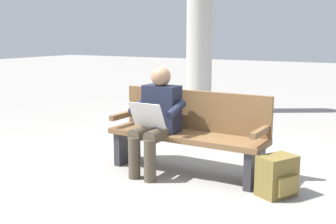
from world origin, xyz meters
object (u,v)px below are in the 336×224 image
Objects in this scene: person_seated at (156,117)px; support_pillar at (200,13)px; bench_near at (189,131)px; backpack at (277,176)px.

person_seated is 4.13m from support_pillar.
support_pillar is at bearing -69.85° from person_seated.
support_pillar is (1.57, -3.48, 1.47)m from bench_near.
bench_near is 1.14m from backpack.
bench_near is at bearing -140.20° from person_seated.
bench_near is 4.24× the size of backpack.
support_pillar reaches higher than backpack.
backpack is at bearing 168.30° from bench_near.
person_seated is at bearing -0.68° from backpack.
backpack is at bearing 125.38° from support_pillar.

